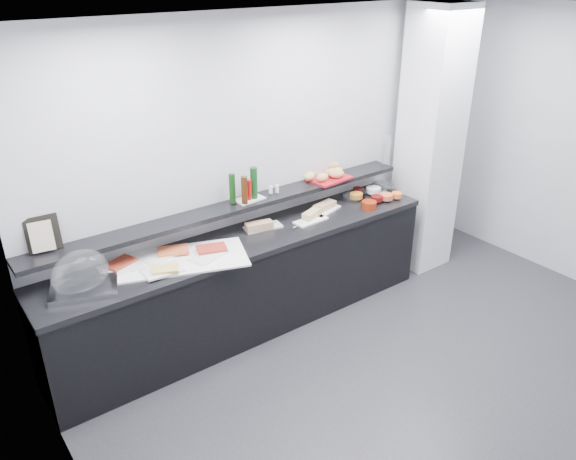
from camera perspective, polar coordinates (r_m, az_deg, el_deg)
ground at (r=4.66m, az=15.84°, el=-16.07°), size 5.00×5.00×0.00m
back_wall at (r=5.21m, az=0.39°, el=6.87°), size 5.00×0.02×2.70m
ceiling at (r=3.56m, az=21.28°, el=18.71°), size 5.00×5.00×0.00m
column at (r=5.97m, az=14.21°, el=8.55°), size 0.50×0.50×2.70m
buffet_cabinet at (r=5.02m, az=-4.01°, el=-5.66°), size 3.60×0.60×0.85m
counter_top at (r=4.80m, az=-4.17°, el=-1.07°), size 3.62×0.62×0.05m
wall_shelf at (r=4.83m, az=-5.39°, el=2.38°), size 3.60×0.25×0.04m
cloche_base at (r=4.28m, az=-20.01°, el=-5.64°), size 0.54×0.45×0.04m
cloche_dome at (r=4.27m, az=-20.34°, el=-4.12°), size 0.47×0.35×0.34m
linen_runner at (r=4.50m, az=-11.02°, el=-2.98°), size 1.16×0.83×0.01m
platter_meat_a at (r=4.47m, az=-16.59°, el=-3.69°), size 0.33×0.23×0.01m
food_meat_a at (r=4.50m, az=-16.68°, el=-3.22°), size 0.26×0.21×0.02m
platter_salmon at (r=4.55m, az=-12.96°, el=-2.63°), size 0.31×0.25×0.01m
food_salmon at (r=4.58m, az=-11.59°, el=-2.04°), size 0.28×0.23×0.02m
platter_cheese at (r=4.35m, az=-12.59°, el=-4.03°), size 0.31×0.22×0.01m
food_cheese at (r=4.32m, az=-12.35°, el=-3.91°), size 0.23×0.19×0.02m
platter_meat_b at (r=4.49m, az=-8.20°, el=-2.64°), size 0.31×0.26×0.01m
food_meat_b at (r=4.56m, az=-7.76°, el=-1.86°), size 0.27×0.21×0.02m
sandwich_plate_left at (r=4.96m, az=-2.56°, el=0.30°), size 0.36×0.20×0.01m
sandwich_food_left at (r=4.90m, az=-2.96°, el=0.46°), size 0.25×0.14×0.06m
tongs_left at (r=4.92m, az=-3.10°, el=0.20°), size 0.16×0.05×0.01m
sandwich_plate_mid at (r=5.09m, az=2.32°, el=0.97°), size 0.33×0.15×0.01m
sandwich_food_mid at (r=5.13m, az=2.46°, el=1.65°), size 0.24×0.16×0.06m
tongs_mid at (r=4.96m, az=1.11°, el=0.49°), size 0.16×0.04×0.01m
sandwich_plate_right at (r=5.30m, az=3.78°, el=2.00°), size 0.37×0.24×0.01m
sandwich_food_right at (r=5.30m, az=3.75°, el=2.45°), size 0.26×0.14×0.06m
tongs_right at (r=5.23m, az=3.19°, el=1.83°), size 0.14×0.09×0.01m
bowl_glass_fruit at (r=5.56m, az=6.37°, el=3.35°), size 0.20×0.20×0.07m
fill_glass_fruit at (r=5.57m, az=6.94°, el=3.49°), size 0.15×0.15×0.05m
bowl_black_jam at (r=5.62m, az=7.14°, el=3.58°), size 0.15×0.15×0.07m
fill_black_jam at (r=5.69m, az=7.16°, el=4.00°), size 0.13×0.13×0.05m
bowl_glass_cream at (r=5.87m, az=9.54°, el=4.39°), size 0.27×0.27×0.07m
fill_glass_cream at (r=5.73m, az=8.67°, el=4.05°), size 0.19×0.19×0.05m
bowl_red_jam at (r=5.40m, az=8.23°, el=2.55°), size 0.17×0.17×0.07m
fill_red_jam at (r=5.53m, az=8.99°, el=3.19°), size 0.12×0.12×0.05m
bowl_glass_salmon at (r=5.63m, az=10.09°, el=3.42°), size 0.21×0.21×0.07m
fill_glass_salmon at (r=5.58m, az=9.94°, el=3.37°), size 0.17×0.17×0.05m
bowl_black_fruit at (r=5.70m, az=10.48°, el=3.64°), size 0.14×0.14×0.07m
fill_black_fruit at (r=5.64m, az=11.01°, el=3.51°), size 0.13×0.13×0.05m
framed_print at (r=4.36m, az=-23.65°, el=-0.33°), size 0.24×0.10×0.26m
print_art at (r=4.31m, az=-23.74°, el=-0.62°), size 0.16×0.07×0.22m
condiment_tray at (r=4.91m, az=-3.98°, el=3.14°), size 0.27×0.18×0.01m
bottle_green_a at (r=4.78m, az=-5.68°, el=4.21°), size 0.06×0.06×0.26m
bottle_brown at (r=4.77m, az=-4.45°, el=4.06°), size 0.06×0.06×0.24m
bottle_green_b at (r=4.86m, az=-3.50°, el=4.80°), size 0.07×0.07×0.28m
bottle_hot at (r=4.85m, az=-3.99°, el=4.11°), size 0.06×0.06×0.18m
shaker_salt at (r=4.99m, az=-1.77°, el=4.12°), size 0.04×0.04×0.07m
shaker_pepper at (r=5.01m, az=-1.12°, el=4.20°), size 0.04×0.04×0.07m
bread_tray at (r=5.37m, az=4.19°, el=5.23°), size 0.42×0.31×0.02m
bread_roll_nw at (r=5.27m, az=2.21°, el=5.47°), size 0.15×0.12×0.08m
bread_roll_n at (r=5.56m, az=4.65°, el=6.47°), size 0.16×0.13×0.08m
bread_roll_sw at (r=5.26m, az=3.51°, el=5.38°), size 0.13×0.09×0.08m
bread_roll_s at (r=5.35m, az=4.98°, el=5.70°), size 0.17×0.14×0.08m
bread_roll_se at (r=5.42m, az=5.08°, el=5.95°), size 0.14×0.11×0.08m
bread_roll_mide at (r=5.39m, az=4.47°, el=5.85°), size 0.15×0.12×0.08m
carafe at (r=5.81m, az=9.94°, el=7.95°), size 0.10×0.10×0.30m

